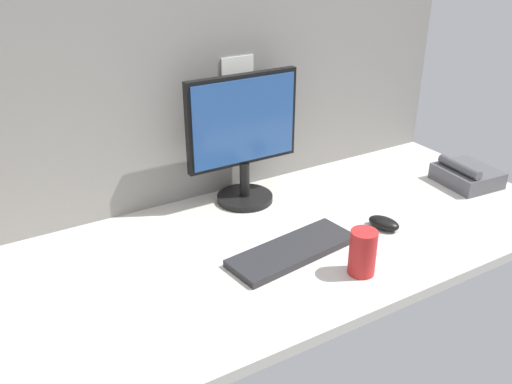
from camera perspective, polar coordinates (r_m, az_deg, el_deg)
ground_plane at (r=158.76cm, az=1.78°, el=-5.20°), size 180.00×80.00×3.00cm
cubicle_wall_back at (r=174.86cm, az=-4.73°, el=10.31°), size 180.00×5.50×67.02cm
monitor at (r=169.91cm, az=-1.33°, el=5.95°), size 37.08×18.00×41.13cm
keyboard at (r=150.40cm, az=3.76°, el=-6.09°), size 38.36×17.64×2.00cm
mouse at (r=166.05cm, az=13.10°, el=-3.14°), size 8.43×10.90×3.40cm
mug_red_plastic at (r=142.41cm, az=10.98°, el=-6.17°), size 6.94×6.94×12.21cm
desk_phone at (r=201.77cm, az=20.96°, el=1.65°), size 18.44×20.28×8.80cm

